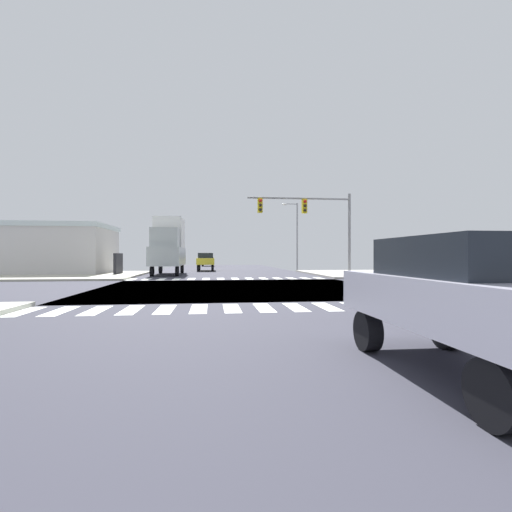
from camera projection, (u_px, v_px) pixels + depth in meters
name	position (u px, v px, depth m)	size (l,w,h in m)	color
ground	(239.00, 288.00, 18.82)	(90.00, 90.00, 0.05)	#33333E
sidewalk_corner_ne	(379.00, 273.00, 32.26)	(12.00, 12.00, 0.14)	#B2ADA3
sidewalk_corner_nw	(62.00, 275.00, 29.20)	(12.00, 12.00, 0.14)	#B5B29F
crosswalk_near	(248.00, 308.00, 11.54)	(13.50, 2.00, 0.01)	white
crosswalk_far	(228.00, 279.00, 26.04)	(13.50, 2.00, 0.01)	white
traffic_signal_mast	(309.00, 215.00, 26.58)	(7.49, 0.55, 6.07)	gray
street_lamp	(295.00, 230.00, 40.60)	(1.78, 0.32, 7.31)	gray
bank_building	(26.00, 249.00, 32.45)	(15.64, 7.84, 4.32)	silver
box_truck_farside_1	(169.00, 244.00, 31.71)	(2.40, 7.20, 4.85)	black
sedan_queued_3	(206.00, 260.00, 39.47)	(1.80, 4.30, 1.88)	black
sedan_trailing_4	(465.00, 293.00, 5.00)	(1.80, 4.30, 1.88)	black
sedan_middle_5	(208.00, 259.00, 57.24)	(1.80, 4.30, 1.88)	black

